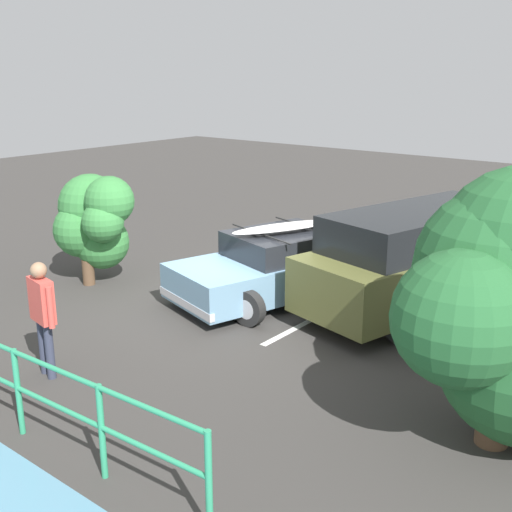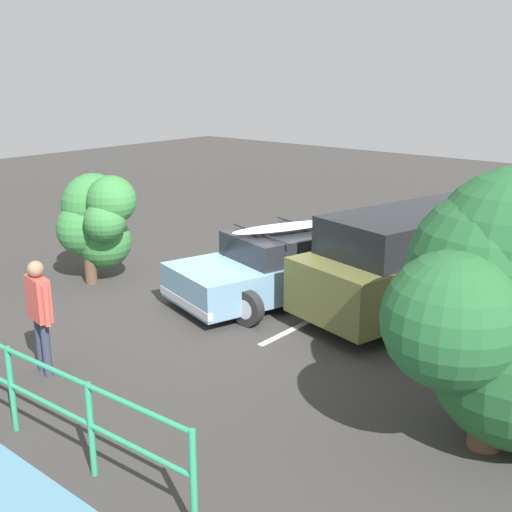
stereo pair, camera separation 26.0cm
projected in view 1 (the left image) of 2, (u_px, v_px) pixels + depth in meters
ground_plane at (232, 304)px, 11.98m from camera, size 44.00×44.00×0.02m
parking_stripe at (329, 311)px, 11.60m from camera, size 0.12×3.88×0.00m
sedan_car at (277, 266)px, 12.18m from camera, size 3.01×4.35×1.55m
suv_car at (422, 258)px, 11.46m from camera, size 3.30×5.23×1.85m
person_bystander at (42, 309)px, 8.88m from camera, size 0.65×0.28×1.69m
bush_near_left at (95, 220)px, 12.90m from camera, size 1.89×1.49×2.23m
bush_near_right at (509, 296)px, 7.28m from camera, size 2.47×2.87×3.19m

